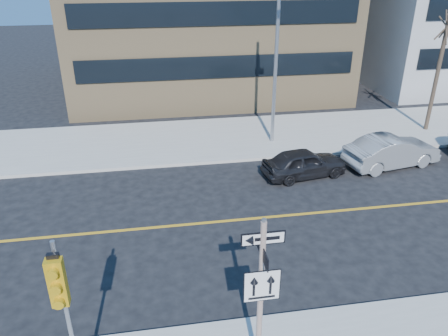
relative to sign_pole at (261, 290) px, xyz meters
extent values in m
plane|color=black|center=(0.00, 2.51, -2.44)|extent=(120.00, 120.00, 0.00)
cylinder|color=beige|center=(0.00, 0.01, -0.29)|extent=(0.13, 0.13, 4.00)
cylinder|color=gray|center=(0.00, 0.01, 1.74)|extent=(0.10, 0.10, 0.06)
cube|color=black|center=(0.00, 0.01, 1.31)|extent=(0.92, 0.03, 0.30)
cube|color=black|center=(0.00, 0.01, 0.96)|extent=(0.03, 0.92, 0.30)
cube|color=white|center=(0.00, -0.07, 0.16)|extent=(0.80, 0.03, 0.80)
cylinder|color=gray|center=(-4.00, 0.01, -0.29)|extent=(0.09, 0.09, 4.00)
cube|color=#C59312|center=(-4.00, -0.19, 0.91)|extent=(0.32, 0.22, 1.05)
sphere|color=#8C0705|center=(-4.00, -0.31, 1.26)|extent=(0.17, 0.17, 0.17)
sphere|color=black|center=(-4.00, -0.31, 0.91)|extent=(0.17, 0.17, 0.17)
sphere|color=black|center=(-4.00, -0.31, 0.56)|extent=(0.17, 0.17, 0.17)
imported|color=black|center=(4.40, 9.62, -1.80)|extent=(2.11, 3.96, 1.28)
imported|color=gray|center=(8.75, 9.96, -1.70)|extent=(2.37, 4.70, 1.48)
cylinder|color=gray|center=(4.00, 13.51, 1.71)|extent=(0.18, 0.18, 8.00)
cylinder|color=#392A21|center=(13.00, 13.81, 0.61)|extent=(0.22, 0.22, 5.80)
camera|label=1|loc=(-1.97, -7.03, 6.40)|focal=35.00mm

